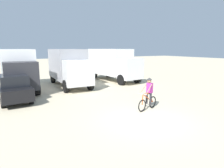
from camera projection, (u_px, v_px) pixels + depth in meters
The scene contains 6 objects.
ground_plane at pixel (145, 120), 9.43m from camera, with size 120.00×120.00×0.00m, color beige.
box_truck_avon_van at pixel (18, 67), 15.93m from camera, with size 2.46×6.78×3.35m.
box_truck_grey_hauler at pixel (68, 65), 17.75m from camera, with size 2.51×6.80×3.35m.
box_truck_white_box at pixel (113, 63), 20.70m from camera, with size 3.16×6.98×3.35m.
sedan_parked at pixel (14, 88), 12.63m from camera, with size 2.03×4.30×1.76m.
cyclist_orange_shirt at pixel (148, 95), 10.92m from camera, with size 1.67×0.67×1.82m.
Camera 1 is at (-5.79, -7.02, 3.44)m, focal length 31.07 mm.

